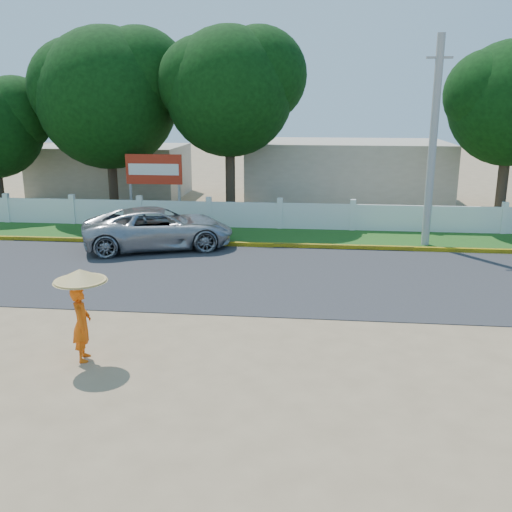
{
  "coord_description": "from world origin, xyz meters",
  "views": [
    {
      "loc": [
        1.54,
        -12.15,
        5.16
      ],
      "look_at": [
        0.0,
        2.0,
        1.3
      ],
      "focal_mm": 40.0,
      "sensor_mm": 36.0,
      "label": 1
    }
  ],
  "objects_px": {
    "billboard": "(154,173)",
    "monk_with_parasol": "(81,301)",
    "utility_pole": "(433,144)",
    "vehicle": "(159,228)"
  },
  "relations": [
    {
      "from": "utility_pole",
      "to": "vehicle",
      "type": "relative_size",
      "value": 1.39
    },
    {
      "from": "billboard",
      "to": "monk_with_parasol",
      "type": "bearing_deg",
      "value": -80.0
    },
    {
      "from": "vehicle",
      "to": "monk_with_parasol",
      "type": "bearing_deg",
      "value": 166.65
    },
    {
      "from": "utility_pole",
      "to": "billboard",
      "type": "relative_size",
      "value": 2.52
    },
    {
      "from": "utility_pole",
      "to": "vehicle",
      "type": "height_order",
      "value": "utility_pole"
    },
    {
      "from": "billboard",
      "to": "utility_pole",
      "type": "bearing_deg",
      "value": -16.6
    },
    {
      "from": "monk_with_parasol",
      "to": "billboard",
      "type": "bearing_deg",
      "value": 100.0
    },
    {
      "from": "monk_with_parasol",
      "to": "billboard",
      "type": "xyz_separation_m",
      "value": [
        -2.48,
        14.05,
        0.87
      ]
    },
    {
      "from": "utility_pole",
      "to": "monk_with_parasol",
      "type": "height_order",
      "value": "utility_pole"
    },
    {
      "from": "utility_pole",
      "to": "monk_with_parasol",
      "type": "distance_m",
      "value": 14.02
    }
  ]
}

